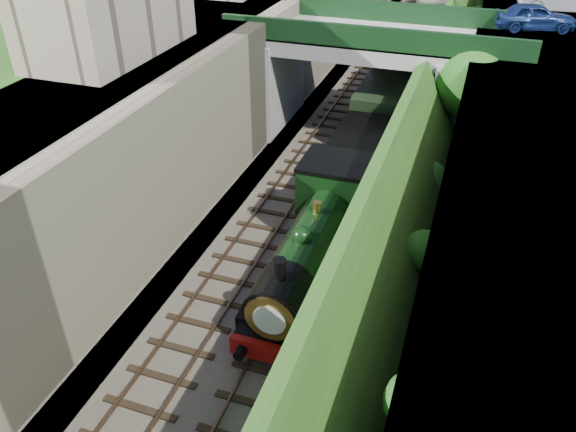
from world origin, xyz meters
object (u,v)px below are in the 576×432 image
(road_bridge, at_px, (384,72))
(locomotive, at_px, (315,244))
(tree, at_px, (474,87))
(tender, at_px, (358,165))
(car_blue, at_px, (535,17))

(road_bridge, height_order, locomotive, road_bridge)
(tree, height_order, locomotive, tree)
(tree, height_order, tender, tree)
(tender, bearing_deg, tree, 42.84)
(tree, distance_m, tender, 7.11)
(road_bridge, relative_size, tender, 2.67)
(tree, bearing_deg, locomotive, -111.88)
(road_bridge, relative_size, tree, 2.42)
(tender, bearing_deg, car_blue, 54.44)
(locomotive, relative_size, tender, 1.70)
(road_bridge, distance_m, car_blue, 8.58)
(car_blue, bearing_deg, locomotive, 144.69)
(car_blue, bearing_deg, tender, 131.55)
(locomotive, distance_m, tender, 7.37)
(road_bridge, xyz_separation_m, locomotive, (0.26, -14.27, -2.18))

